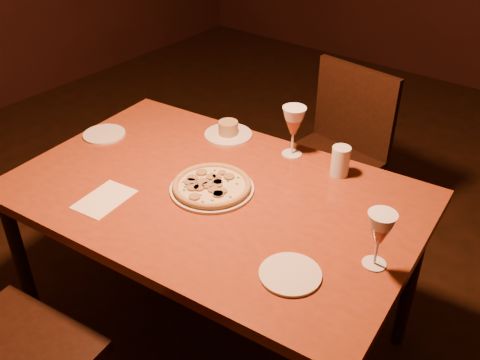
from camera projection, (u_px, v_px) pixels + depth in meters
The scene contains 10 objects.
dining_table at pixel (214, 206), 1.94m from camera, with size 1.52×1.06×0.77m.
chair_far at pixel (334, 152), 2.64m from camera, with size 0.50×0.50×0.93m.
pizza_plate at pixel (212, 186), 1.90m from camera, with size 0.30×0.30×0.03m.
ramekin_saucer at pixel (228, 131), 2.24m from camera, with size 0.20×0.20×0.06m.
wine_glass_far at pixel (293, 132), 2.06m from camera, with size 0.09×0.09×0.20m, color #A55C44, non-canonical shape.
wine_glass_right at pixel (378, 240), 1.53m from camera, with size 0.08×0.08×0.19m, color #A55C44, non-canonical shape.
water_tumbler at pixel (340, 161), 1.97m from camera, with size 0.07×0.07×0.11m, color silver.
side_plate_left at pixel (104, 134), 2.25m from camera, with size 0.18×0.18×0.01m, color silver.
side_plate_near at pixel (290, 274), 1.54m from camera, with size 0.18×0.18×0.01m, color silver.
menu_card at pixel (104, 199), 1.86m from camera, with size 0.14×0.20×0.00m, color white.
Camera 1 is at (0.88, -1.09, 1.85)m, focal length 40.00 mm.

